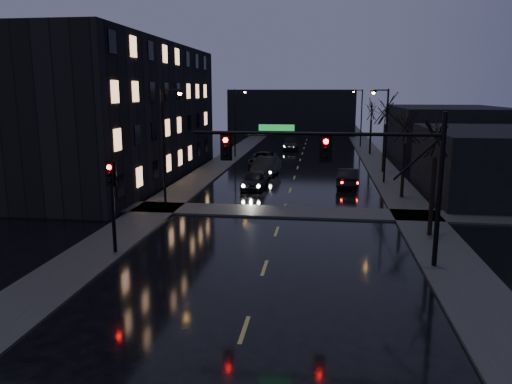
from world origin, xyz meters
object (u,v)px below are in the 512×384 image
(oncoming_car_b, at_px, (266,166))
(oncoming_car_d, at_px, (290,144))
(oncoming_car_c, at_px, (263,160))
(oncoming_car_a, at_px, (255,180))
(lead_car, at_px, (348,177))

(oncoming_car_b, distance_m, oncoming_car_d, 21.23)
(oncoming_car_c, bearing_deg, oncoming_car_a, -86.49)
(oncoming_car_d, relative_size, lead_car, 1.14)
(oncoming_car_b, bearing_deg, oncoming_car_a, -83.82)
(oncoming_car_b, height_order, oncoming_car_d, oncoming_car_b)
(oncoming_car_a, relative_size, oncoming_car_c, 0.76)
(oncoming_car_a, bearing_deg, lead_car, 18.67)
(lead_car, bearing_deg, oncoming_car_b, -25.61)
(oncoming_car_a, distance_m, oncoming_car_b, 6.69)
(oncoming_car_c, xyz_separation_m, oncoming_car_d, (1.76, 16.24, -0.04))
(lead_car, bearing_deg, oncoming_car_a, 21.63)
(oncoming_car_d, distance_m, lead_car, 26.58)
(oncoming_car_a, distance_m, oncoming_car_d, 27.92)
(oncoming_car_a, bearing_deg, oncoming_car_d, 90.77)
(oncoming_car_c, relative_size, lead_car, 1.25)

